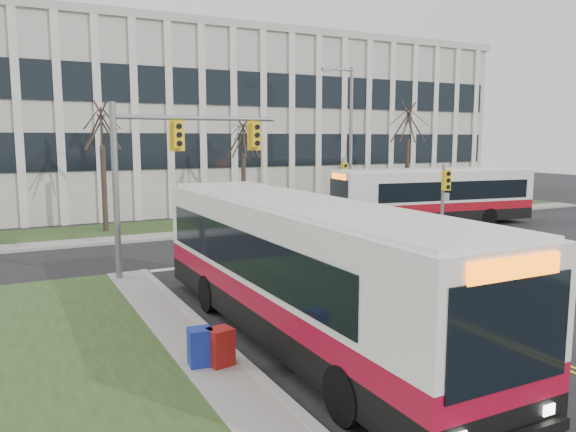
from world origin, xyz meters
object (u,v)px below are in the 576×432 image
Objects in this scene: bus_cross at (433,198)px; directory_sign at (256,204)px; newspaper_box_blue at (200,350)px; streetlight at (348,135)px; newspaper_box_red at (220,350)px; bus_main at (300,272)px.

directory_sign is at bearing -113.60° from bus_cross.
newspaper_box_blue is (-18.48, -13.66, -1.12)m from bus_cross.
streetlight is 0.77× the size of bus_cross.
streetlight is 23.66m from newspaper_box_red.
bus_cross reaches higher than newspaper_box_red.
newspaper_box_blue is at bearing -165.24° from bus_main.
streetlight reaches higher than bus_cross.
bus_main reaches higher than newspaper_box_red.
bus_main is 3.16m from newspaper_box_blue.
bus_main is at bearing -43.12° from bus_cross.
bus_cross is (8.80, -5.28, 0.42)m from directory_sign.
directory_sign is at bearing 53.56° from newspaper_box_red.
streetlight is 9.68× the size of newspaper_box_red.
bus_main reaches higher than directory_sign.
streetlight reaches higher than directory_sign.
directory_sign is at bearing 166.77° from streetlight.
directory_sign reaches higher than newspaper_box_red.
streetlight is at bearing 39.73° from newspaper_box_red.
bus_main is at bearing 20.74° from newspaper_box_blue.
streetlight is 9.68× the size of newspaper_box_blue.
streetlight is 23.77m from newspaper_box_blue.
newspaper_box_blue is (-9.68, -18.94, -0.70)m from directory_sign.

